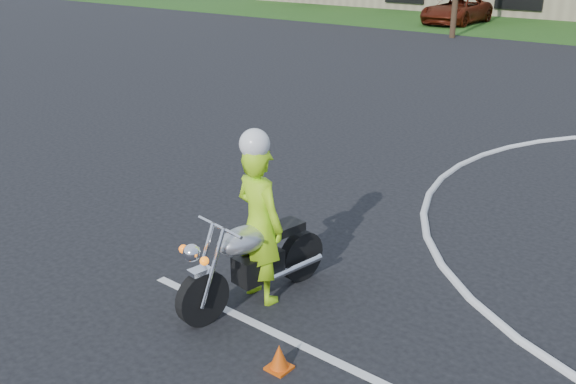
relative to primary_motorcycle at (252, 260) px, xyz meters
The scene contains 3 objects.
primary_motorcycle is the anchor object (origin of this frame).
rider_primary_grp 0.51m from the primary_motorcycle, 89.43° to the left, with size 0.80×0.58×2.23m.
pickup_grp 32.49m from the primary_motorcycle, 111.49° to the left, with size 2.72×5.54×1.51m.
Camera 1 is at (-0.80, -8.80, 4.20)m, focal length 40.00 mm.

